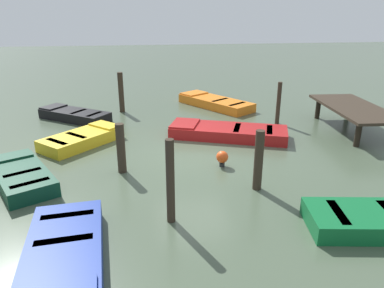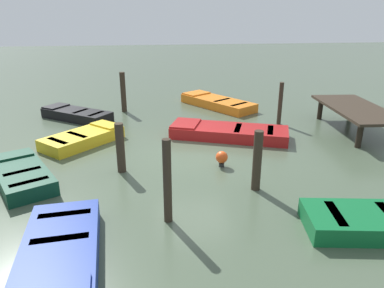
{
  "view_description": "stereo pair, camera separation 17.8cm",
  "coord_description": "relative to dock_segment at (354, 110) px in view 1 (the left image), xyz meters",
  "views": [
    {
      "loc": [
        10.67,
        -1.55,
        4.37
      ],
      "look_at": [
        0.0,
        0.0,
        0.35
      ],
      "focal_mm": 33.59,
      "sensor_mm": 36.0,
      "label": 1
    },
    {
      "loc": [
        10.7,
        -1.37,
        4.37
      ],
      "look_at": [
        0.0,
        0.0,
        0.35
      ],
      "focal_mm": 33.59,
      "sensor_mm": 36.0,
      "label": 2
    }
  ],
  "objects": [
    {
      "name": "marker_buoy",
      "position": [
        2.64,
        -5.72,
        -0.55
      ],
      "size": [
        0.36,
        0.36,
        0.48
      ],
      "color": "#262626",
      "rests_on": "ground_plane"
    },
    {
      "name": "mooring_piling_near_left",
      "position": [
        2.61,
        -8.64,
        -0.11
      ],
      "size": [
        0.25,
        0.25,
        1.45
      ],
      "primitive_type": "cylinder",
      "color": "#33281E",
      "rests_on": "ground_plane"
    },
    {
      "name": "mooring_piling_near_right",
      "position": [
        -1.27,
        -2.52,
        0.02
      ],
      "size": [
        0.17,
        0.17,
        1.71
      ],
      "primitive_type": "cylinder",
      "color": "#33281E",
      "rests_on": "ground_plane"
    },
    {
      "name": "ground_plane",
      "position": [
        1.55,
        -6.47,
        -0.83
      ],
      "size": [
        80.0,
        80.0,
        0.0
      ],
      "primitive_type": "plane",
      "color": "#475642"
    },
    {
      "name": "dock_segment",
      "position": [
        0.0,
        0.0,
        0.0
      ],
      "size": [
        4.43,
        2.23,
        0.95
      ],
      "rotation": [
        0.0,
        0.0,
        -0.08
      ],
      "color": "#33281E",
      "rests_on": "ground_plane"
    },
    {
      "name": "mooring_piling_center",
      "position": [
        5.38,
        -7.48,
        0.13
      ],
      "size": [
        0.18,
        0.18,
        1.92
      ],
      "primitive_type": "cylinder",
      "color": "#33281E",
      "rests_on": "ground_plane"
    },
    {
      "name": "rowboat_yellow",
      "position": [
        0.1,
        -10.1,
        -0.62
      ],
      "size": [
        2.86,
        2.82,
        0.46
      ],
      "rotation": [
        0.0,
        0.0,
        2.37
      ],
      "color": "gold",
      "rests_on": "ground_plane"
    },
    {
      "name": "mooring_piling_mid_right",
      "position": [
        -4.04,
        -8.89,
        0.07
      ],
      "size": [
        0.24,
        0.24,
        1.8
      ],
      "primitive_type": "cylinder",
      "color": "#33281E",
      "rests_on": "ground_plane"
    },
    {
      "name": "mooring_piling_far_right",
      "position": [
        4.17,
        -5.14,
        -0.03
      ],
      "size": [
        0.23,
        0.23,
        1.6
      ],
      "primitive_type": "cylinder",
      "color": "#33281E",
      "rests_on": "ground_plane"
    },
    {
      "name": "rowboat_blue",
      "position": [
        6.63,
        -9.53,
        -0.62
      ],
      "size": [
        3.35,
        1.66,
        0.46
      ],
      "rotation": [
        0.0,
        0.0,
        0.1
      ],
      "color": "navy",
      "rests_on": "ground_plane"
    },
    {
      "name": "rowboat_orange",
      "position": [
        -4.35,
        -4.49,
        -0.62
      ],
      "size": [
        3.97,
        3.29,
        0.46
      ],
      "rotation": [
        0.0,
        0.0,
        3.74
      ],
      "color": "orange",
      "rests_on": "ground_plane"
    },
    {
      "name": "rowboat_red",
      "position": [
        0.1,
        -4.95,
        -0.62
      ],
      "size": [
        2.76,
        4.41,
        0.46
      ],
      "rotation": [
        0.0,
        0.0,
        4.36
      ],
      "color": "maroon",
      "rests_on": "ground_plane"
    },
    {
      "name": "rowboat_black",
      "position": [
        -3.04,
        -10.86,
        -0.62
      ],
      "size": [
        2.73,
        3.19,
        0.46
      ],
      "rotation": [
        0.0,
        0.0,
        4.09
      ],
      "color": "black",
      "rests_on": "ground_plane"
    },
    {
      "name": "rowboat_dark_green",
      "position": [
        2.95,
        -11.29,
        -0.62
      ],
      "size": [
        2.99,
        2.37,
        0.46
      ],
      "rotation": [
        0.0,
        0.0,
        3.64
      ],
      "color": "#0C3823",
      "rests_on": "ground_plane"
    }
  ]
}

